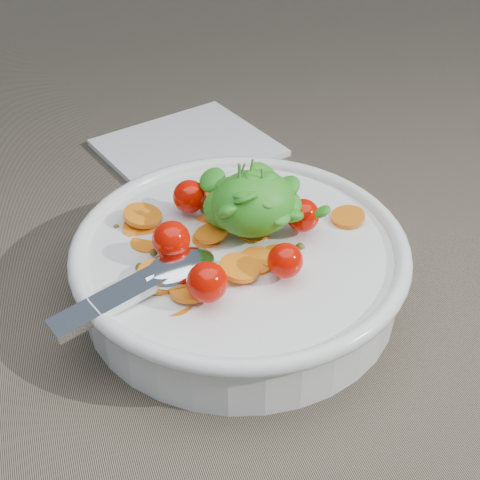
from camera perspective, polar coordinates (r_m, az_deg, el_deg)
name	(u,v)px	position (r m, az deg, el deg)	size (l,w,h in m)	color
ground	(220,276)	(0.53, -1.68, -3.11)	(6.00, 6.00, 0.00)	#776A55
bowl	(239,263)	(0.49, -0.05, -1.95)	(0.26, 0.25, 0.10)	white
napkin	(188,148)	(0.69, -4.48, 7.86)	(0.16, 0.14, 0.01)	silver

